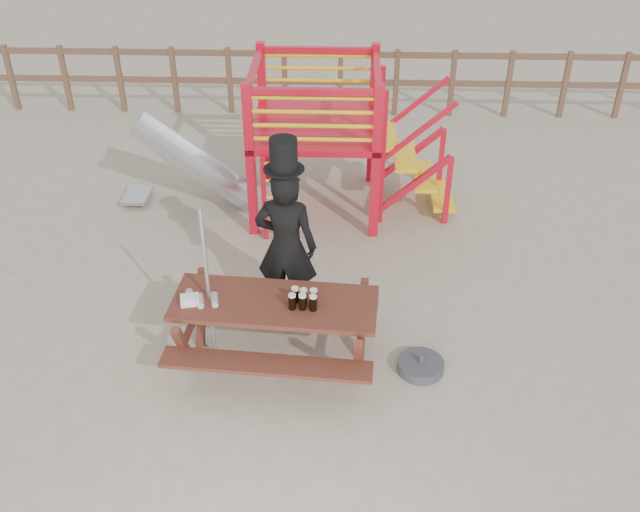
{
  "coord_description": "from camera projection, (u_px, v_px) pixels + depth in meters",
  "views": [
    {
      "loc": [
        0.58,
        -5.38,
        5.09
      ],
      "look_at": [
        0.36,
        0.8,
        0.97
      ],
      "focal_mm": 40.0,
      "sensor_mm": 36.0,
      "label": 1
    }
  ],
  "objects": [
    {
      "name": "empty_glasses",
      "position": [
        201.0,
        300.0,
        6.98
      ],
      "size": [
        0.33,
        0.15,
        0.15
      ],
      "color": "silver",
      "rests_on": "picnic_table"
    },
    {
      "name": "man_with_hat",
      "position": [
        286.0,
        243.0,
        7.63
      ],
      "size": [
        0.74,
        0.54,
        2.19
      ],
      "rotation": [
        0.0,
        0.0,
        2.99
      ],
      "color": "black",
      "rests_on": "ground"
    },
    {
      "name": "paper_bag",
      "position": [
        190.0,
        300.0,
        7.02
      ],
      "size": [
        0.21,
        0.17,
        0.08
      ],
      "primitive_type": "cube",
      "rotation": [
        0.0,
        0.0,
        0.21
      ],
      "color": "white",
      "rests_on": "picnic_table"
    },
    {
      "name": "parasol_base",
      "position": [
        420.0,
        366.0,
        7.37
      ],
      "size": [
        0.48,
        0.48,
        0.2
      ],
      "color": "#3A3A3F",
      "rests_on": "ground"
    },
    {
      "name": "stout_pints",
      "position": [
        303.0,
        299.0,
        6.96
      ],
      "size": [
        0.28,
        0.2,
        0.17
      ],
      "color": "black",
      "rests_on": "picnic_table"
    },
    {
      "name": "picnic_table",
      "position": [
        276.0,
        324.0,
        7.23
      ],
      "size": [
        2.14,
        1.56,
        0.79
      ],
      "rotation": [
        0.0,
        0.0,
        -0.08
      ],
      "color": "maroon",
      "rests_on": "ground"
    },
    {
      "name": "back_fence",
      "position": [
        312.0,
        74.0,
        12.73
      ],
      "size": [
        15.09,
        0.09,
        1.2
      ],
      "color": "brown",
      "rests_on": "ground"
    },
    {
      "name": "metal_pole",
      "position": [
        208.0,
        289.0,
        7.06
      ],
      "size": [
        0.04,
        0.04,
        1.8
      ],
      "primitive_type": "cylinder",
      "color": "#B2B2B7",
      "rests_on": "ground"
    },
    {
      "name": "ground",
      "position": [
        282.0,
        377.0,
        7.32
      ],
      "size": [
        60.0,
        60.0,
        0.0
      ],
      "primitive_type": "plane",
      "color": "tan",
      "rests_on": "ground"
    },
    {
      "name": "playground_fort",
      "position": [
        310.0,
        136.0,
        9.7
      ],
      "size": [
        4.71,
        1.84,
        2.1
      ],
      "color": "red",
      "rests_on": "ground"
    }
  ]
}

